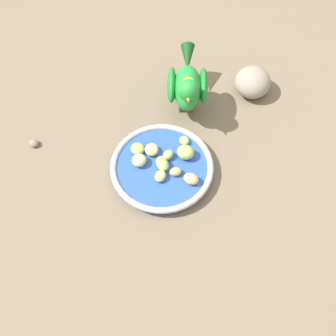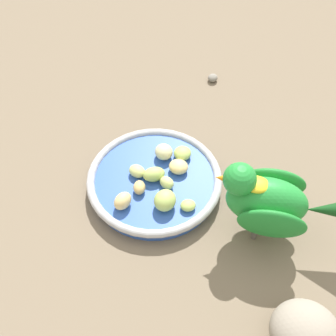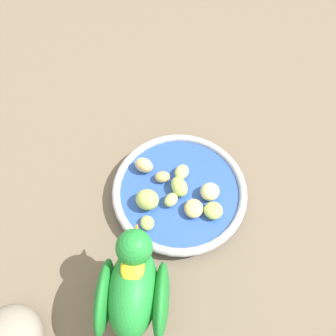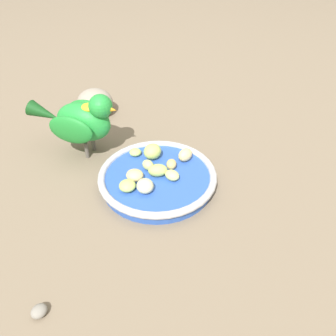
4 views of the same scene
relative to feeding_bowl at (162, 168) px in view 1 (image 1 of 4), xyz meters
name	(u,v)px [view 1 (image 1 of 4)]	position (x,y,z in m)	size (l,w,h in m)	color
ground_plane	(173,162)	(0.03, 0.02, -0.02)	(4.00, 4.00, 0.00)	#756651
feeding_bowl	(162,168)	(0.00, 0.00, 0.00)	(0.23, 0.23, 0.03)	#2D56B7
apple_piece_0	(152,150)	(-0.02, 0.04, 0.02)	(0.03, 0.03, 0.02)	#E5C67F
apple_piece_1	(177,172)	(0.03, -0.02, 0.02)	(0.03, 0.02, 0.02)	tan
apple_piece_2	(185,151)	(0.06, 0.03, 0.02)	(0.04, 0.04, 0.03)	#B2CC66
apple_piece_3	(184,141)	(0.06, 0.06, 0.01)	(0.03, 0.02, 0.01)	#B2CC66
apple_piece_4	(162,164)	(0.00, 0.00, 0.02)	(0.04, 0.03, 0.02)	#B2CC66
apple_piece_5	(168,155)	(0.02, 0.02, 0.02)	(0.03, 0.02, 0.02)	#C6D17A
apple_piece_6	(160,176)	(-0.01, -0.03, 0.02)	(0.03, 0.02, 0.02)	#C6D17A
apple_piece_7	(138,149)	(-0.05, 0.05, 0.02)	(0.03, 0.03, 0.02)	#B2CC66
apple_piece_8	(191,179)	(0.06, -0.05, 0.02)	(0.03, 0.02, 0.03)	#E5C67F
apple_piece_9	(139,160)	(-0.05, 0.01, 0.02)	(0.03, 0.03, 0.03)	beige
parrot	(188,85)	(0.08, 0.18, 0.07)	(0.11, 0.21, 0.15)	#59544C
rock_large	(253,82)	(0.25, 0.22, 0.02)	(0.09, 0.09, 0.07)	gray
pebble_0	(34,143)	(-0.30, 0.10, -0.01)	(0.02, 0.02, 0.02)	gray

